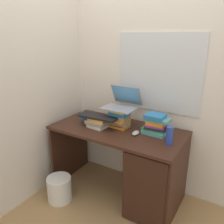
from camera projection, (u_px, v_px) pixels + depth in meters
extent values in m
plane|color=#9E7A4C|center=(117.00, 191.00, 2.61)|extent=(6.00, 6.00, 0.00)
cube|color=silver|center=(136.00, 72.00, 2.51)|extent=(6.00, 0.05, 2.60)
cube|color=silver|center=(158.00, 73.00, 2.34)|extent=(0.90, 0.01, 0.80)
cube|color=beige|center=(58.00, 71.00, 2.59)|extent=(0.05, 6.00, 2.60)
cube|color=#381E14|center=(117.00, 130.00, 2.37)|extent=(1.36, 0.68, 0.03)
cube|color=#381E14|center=(71.00, 148.00, 2.83)|extent=(0.02, 0.63, 0.74)
cube|color=#381E14|center=(178.00, 182.00, 2.16)|extent=(0.02, 0.63, 0.74)
cube|color=#321B12|center=(155.00, 177.00, 2.24)|extent=(0.41, 0.58, 0.70)
cube|color=orange|center=(118.00, 126.00, 2.42)|extent=(0.22, 0.14, 0.02)
cube|color=gray|center=(119.00, 123.00, 2.42)|extent=(0.22, 0.13, 0.03)
cube|color=gray|center=(119.00, 121.00, 2.42)|extent=(0.22, 0.17, 0.02)
cube|color=orange|center=(118.00, 120.00, 2.40)|extent=(0.23, 0.19, 0.03)
cube|color=gray|center=(119.00, 116.00, 2.40)|extent=(0.20, 0.15, 0.03)
cube|color=#2672B2|center=(119.00, 114.00, 2.38)|extent=(0.19, 0.13, 0.04)
cube|color=yellow|center=(119.00, 111.00, 2.37)|extent=(0.20, 0.16, 0.03)
cube|color=white|center=(98.00, 125.00, 2.41)|extent=(0.20, 0.18, 0.04)
cube|color=gray|center=(97.00, 122.00, 2.39)|extent=(0.22, 0.17, 0.04)
cube|color=orange|center=(98.00, 119.00, 2.39)|extent=(0.19, 0.13, 0.02)
cube|color=teal|center=(155.00, 132.00, 2.25)|extent=(0.24, 0.18, 0.03)
cube|color=#338C4C|center=(155.00, 129.00, 2.25)|extent=(0.24, 0.13, 0.02)
cube|color=black|center=(156.00, 127.00, 2.24)|extent=(0.22, 0.17, 0.02)
cube|color=#8C338C|center=(156.00, 125.00, 2.23)|extent=(0.19, 0.15, 0.02)
cube|color=orange|center=(157.00, 123.00, 2.22)|extent=(0.18, 0.16, 0.03)
cube|color=teal|center=(157.00, 120.00, 2.21)|extent=(0.23, 0.14, 0.03)
cube|color=#2672B2|center=(155.00, 116.00, 2.21)|extent=(0.18, 0.17, 0.04)
cube|color=gray|center=(119.00, 108.00, 2.37)|extent=(0.34, 0.23, 0.01)
cube|color=gray|center=(127.00, 95.00, 2.47)|extent=(0.34, 0.11, 0.21)
cube|color=#59A5E5|center=(126.00, 95.00, 2.46)|extent=(0.30, 0.09, 0.18)
cube|color=black|center=(98.00, 117.00, 2.38)|extent=(0.43, 0.17, 0.02)
ellipsoid|color=#A5A8AD|center=(136.00, 133.00, 2.22)|extent=(0.06, 0.10, 0.04)
cylinder|color=#265999|center=(84.00, 116.00, 2.62)|extent=(0.07, 0.07, 0.09)
torus|color=#265999|center=(88.00, 116.00, 2.60)|extent=(0.05, 0.01, 0.05)
cylinder|color=#263FA5|center=(169.00, 136.00, 2.01)|extent=(0.06, 0.06, 0.17)
cylinder|color=silver|center=(59.00, 189.00, 2.44)|extent=(0.26, 0.26, 0.26)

